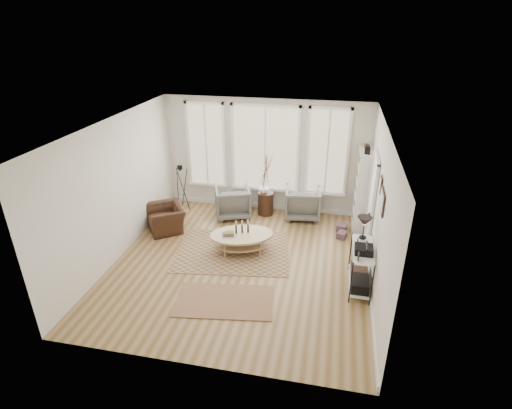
% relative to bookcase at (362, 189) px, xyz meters
% --- Properties ---
extents(room, '(5.50, 5.54, 2.90)m').
position_rel_bookcase_xyz_m(room, '(-2.42, -2.20, 0.47)').
color(room, '#99794F').
rests_on(room, ground).
extents(bay_window, '(4.14, 0.12, 2.24)m').
position_rel_bookcase_xyz_m(bay_window, '(-2.44, 0.49, 0.65)').
color(bay_window, tan).
rests_on(bay_window, ground).
extents(door, '(0.09, 1.06, 2.22)m').
position_rel_bookcase_xyz_m(door, '(0.13, -1.08, 0.17)').
color(door, silver).
rests_on(door, ground).
extents(bookcase, '(0.31, 0.85, 2.06)m').
position_rel_bookcase_xyz_m(bookcase, '(0.00, 0.00, 0.00)').
color(bookcase, white).
rests_on(bookcase, ground).
extents(low_shelf, '(0.38, 1.08, 1.30)m').
position_rel_bookcase_xyz_m(low_shelf, '(-0.06, -2.52, -0.44)').
color(low_shelf, white).
rests_on(low_shelf, ground).
extents(wall_art, '(0.04, 0.88, 0.44)m').
position_rel_bookcase_xyz_m(wall_art, '(0.14, -2.49, 0.92)').
color(wall_art, black).
rests_on(wall_art, ground).
extents(rug_main, '(2.67, 2.15, 0.01)m').
position_rel_bookcase_xyz_m(rug_main, '(-2.72, -1.80, -0.95)').
color(rug_main, brown).
rests_on(rug_main, ground).
extents(rug_runner, '(1.87, 1.21, 0.01)m').
position_rel_bookcase_xyz_m(rug_runner, '(-2.44, -3.48, -0.94)').
color(rug_runner, brown).
rests_on(rug_runner, ground).
extents(coffee_table, '(1.56, 1.24, 0.63)m').
position_rel_bookcase_xyz_m(coffee_table, '(-2.53, -1.76, -0.62)').
color(coffee_table, tan).
rests_on(coffee_table, ground).
extents(armchair_left, '(1.10, 1.11, 0.80)m').
position_rel_bookcase_xyz_m(armchair_left, '(-3.16, -0.12, -0.56)').
color(armchair_left, slate).
rests_on(armchair_left, ground).
extents(armchair_right, '(0.95, 0.98, 0.81)m').
position_rel_bookcase_xyz_m(armchair_right, '(-1.40, 0.17, -0.55)').
color(armchair_right, slate).
rests_on(armchair_right, ground).
extents(side_table, '(0.40, 0.40, 1.68)m').
position_rel_bookcase_xyz_m(side_table, '(-2.35, 0.16, -0.15)').
color(side_table, '#371F13').
rests_on(side_table, ground).
extents(vase, '(0.32, 0.32, 0.26)m').
position_rel_bookcase_xyz_m(vase, '(-2.39, 0.12, -0.23)').
color(vase, silver).
rests_on(vase, side_table).
extents(accent_chair, '(1.21, 1.19, 0.60)m').
position_rel_bookcase_xyz_m(accent_chair, '(-4.53, -1.14, -0.66)').
color(accent_chair, '#371F13').
rests_on(accent_chair, ground).
extents(tripod_camera, '(0.44, 0.44, 1.26)m').
position_rel_bookcase_xyz_m(tripod_camera, '(-4.52, -0.09, -0.38)').
color(tripod_camera, black).
rests_on(tripod_camera, ground).
extents(book_stack_near, '(0.27, 0.32, 0.18)m').
position_rel_bookcase_xyz_m(book_stack_near, '(-0.39, -0.38, -0.87)').
color(book_stack_near, brown).
rests_on(book_stack_near, ground).
extents(book_stack_far, '(0.26, 0.29, 0.16)m').
position_rel_bookcase_xyz_m(book_stack_far, '(-0.39, -0.73, -0.88)').
color(book_stack_far, brown).
rests_on(book_stack_far, ground).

